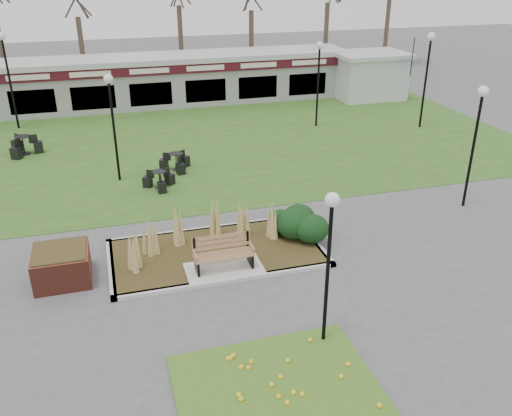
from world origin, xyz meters
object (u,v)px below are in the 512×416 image
object	(u,v)px
lamp_post_far_right	(428,60)
bistro_set_b	(24,148)
lamp_post_near_right	(478,121)
patio_umbrella	(410,75)
bistro_set_d	(176,164)
food_pavilion	(148,81)
bistro_set_a	(160,182)
lamp_post_mid_right	(319,66)
brick_planter	(62,265)
service_hut	(369,75)
lamp_post_far_left	(6,59)
park_bench	(223,252)
lamp_post_mid_left	(111,105)
lamp_post_near_left	(330,237)

from	to	relation	value
lamp_post_far_right	bistro_set_b	xyz separation A→B (m)	(-19.63, 1.22, -3.20)
lamp_post_near_right	patio_umbrella	bearing A→B (deg)	67.57
lamp_post_far_right	bistro_set_d	distance (m)	13.93
food_pavilion	lamp_post_near_right	distance (m)	20.18
bistro_set_a	lamp_post_mid_right	bearing A→B (deg)	34.39
brick_planter	lamp_post_near_right	bearing A→B (deg)	4.86
brick_planter	service_hut	bearing A→B (deg)	43.52
service_hut	patio_umbrella	bearing A→B (deg)	-61.62
lamp_post_near_right	lamp_post_far_left	xyz separation A→B (m)	(-16.49, 14.83, 0.37)
park_bench	bistro_set_d	size ratio (longest dim) A/B	1.26
lamp_post_near_right	lamp_post_mid_right	distance (m)	10.94
lamp_post_near_right	brick_planter	bearing A→B (deg)	-175.14
lamp_post_mid_left	lamp_post_near_left	bearing A→B (deg)	-71.05
service_hut	lamp_post_near_right	size ratio (longest dim) A/B	1.01
service_hut	bistro_set_b	distance (m)	20.69
park_bench	lamp_post_far_right	world-z (taller)	lamp_post_far_right
brick_planter	food_pavilion	distance (m)	19.49
brick_planter	bistro_set_a	size ratio (longest dim) A/B	1.16
brick_planter	lamp_post_mid_right	xyz separation A→B (m)	(12.41, 12.03, 2.69)
lamp_post_near_left	bistro_set_a	world-z (taller)	lamp_post_near_left
brick_planter	food_pavilion	xyz separation A→B (m)	(4.40, 18.96, 1.00)
lamp_post_near_left	lamp_post_near_right	distance (m)	9.68
park_bench	brick_planter	bearing A→B (deg)	170.31
park_bench	lamp_post_mid_right	distance (m)	15.30
lamp_post_near_right	lamp_post_mid_right	size ratio (longest dim) A/B	1.00
lamp_post_near_left	lamp_post_far_right	size ratio (longest dim) A/B	0.80
lamp_post_near_left	lamp_post_mid_left	bearing A→B (deg)	108.95
park_bench	bistro_set_a	world-z (taller)	park_bench
park_bench	lamp_post_far_left	distance (m)	18.44
lamp_post_far_right	bistro_set_d	bearing A→B (deg)	-168.50
brick_planter	patio_umbrella	distance (m)	24.13
service_hut	lamp_post_far_right	distance (m)	6.98
bistro_set_a	bistro_set_b	size ratio (longest dim) A/B	0.81
lamp_post_near_right	lamp_post_far_left	distance (m)	22.18
brick_planter	service_hut	distance (m)	24.71
lamp_post_far_right	bistro_set_a	xyz separation A→B (m)	(-14.20, -4.47, -3.25)
lamp_post_mid_left	lamp_post_far_left	xyz separation A→B (m)	(-4.66, 8.86, 0.44)
brick_planter	lamp_post_near_right	distance (m)	14.08
service_hut	patio_umbrella	distance (m)	2.89
patio_umbrella	lamp_post_far_left	bearing A→B (deg)	176.03
lamp_post_far_left	patio_umbrella	world-z (taller)	lamp_post_far_left
lamp_post_near_left	service_hut	bearing A→B (deg)	60.90
lamp_post_near_right	bistro_set_a	size ratio (longest dim) A/B	3.37
service_hut	bistro_set_a	distance (m)	18.32
lamp_post_near_right	lamp_post_far_right	xyz separation A→B (m)	(3.83, 9.16, 0.33)
brick_planter	patio_umbrella	world-z (taller)	patio_umbrella
lamp_post_far_left	bistro_set_a	distance (m)	12.29
brick_planter	lamp_post_mid_left	bearing A→B (deg)	74.82
lamp_post_near_left	lamp_post_far_left	world-z (taller)	lamp_post_far_left
lamp_post_far_right	lamp_post_far_left	world-z (taller)	lamp_post_far_left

